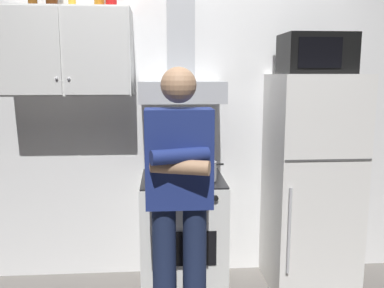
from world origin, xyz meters
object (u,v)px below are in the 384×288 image
upper_cabinet (67,52)px  range_hood (181,74)px  microwave (316,54)px  bottle_spice_jar (72,0)px  stove_oven (183,234)px  refrigerator (311,183)px  cooking_pot (202,171)px  person_standing (179,197)px

upper_cabinet → range_hood: range_hood is taller
microwave → bottle_spice_jar: bearing=175.4°
stove_oven → refrigerator: refrigerator is taller
upper_cabinet → microwave: size_ratio=1.88×
range_hood → cooking_pot: (0.13, -0.25, -0.66)m
microwave → cooking_pot: size_ratio=1.61×
person_standing → bottle_spice_jar: (-0.71, 0.76, 1.21)m
range_hood → bottle_spice_jar: (-0.76, 0.03, 0.51)m
person_standing → cooking_pot: size_ratio=5.51×
upper_cabinet → stove_oven: size_ratio=1.03×
range_hood → stove_oven: bearing=-90.0°
upper_cabinet → refrigerator: bearing=-4.1°
range_hood → microwave: (0.95, -0.11, 0.14)m
range_hood → cooking_pot: bearing=-62.1°
microwave → cooking_pot: bearing=-170.4°
upper_cabinet → person_standing: (0.75, -0.73, -0.85)m
person_standing → bottle_spice_jar: bottle_spice_jar is taller
stove_oven → refrigerator: bearing=0.0°
cooking_pot → person_standing: bearing=-110.3°
range_hood → bottle_spice_jar: 0.91m
cooking_pot → stove_oven: bearing=137.5°
microwave → bottle_spice_jar: size_ratio=3.72×
cooking_pot → microwave: bearing=9.6°
upper_cabinet → range_hood: bearing=0.1°
range_hood → cooking_pot: size_ratio=2.52×
upper_cabinet → person_standing: bearing=-44.3°
stove_oven → cooking_pot: 0.54m
upper_cabinet → microwave: 1.75m
cooking_pot → range_hood: bearing=117.9°
range_hood → microwave: bearing=-6.5°
person_standing → microwave: bearing=32.0°
upper_cabinet → person_standing: size_ratio=0.55×
upper_cabinet → microwave: bearing=-3.5°
person_standing → refrigerator: bearing=31.2°
stove_oven → bottle_spice_jar: (-0.76, 0.16, 1.68)m
stove_oven → range_hood: 1.17m
refrigerator → cooking_pot: size_ratio=5.37×
microwave → person_standing: 1.45m
microwave → person_standing: microwave is taller
refrigerator → bottle_spice_jar: size_ratio=12.39×
upper_cabinet → refrigerator: size_ratio=0.56×
cooking_pot → bottle_spice_jar: bottle_spice_jar is taller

